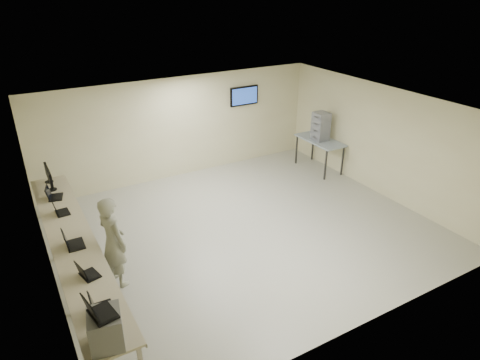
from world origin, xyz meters
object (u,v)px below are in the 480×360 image
workbench (73,243)px  soldier (113,242)px  side_table (320,142)px  equipment_box (106,329)px

workbench → soldier: 0.75m
side_table → equipment_box: bearing=-147.8°
soldier → side_table: size_ratio=1.14×
workbench → equipment_box: 2.77m
equipment_box → soldier: 2.45m
side_table → workbench: bearing=-165.8°
workbench → side_table: side_table is taller
equipment_box → side_table: bearing=43.1°
workbench → equipment_box: size_ratio=12.37×
workbench → soldier: (0.62, -0.41, 0.05)m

